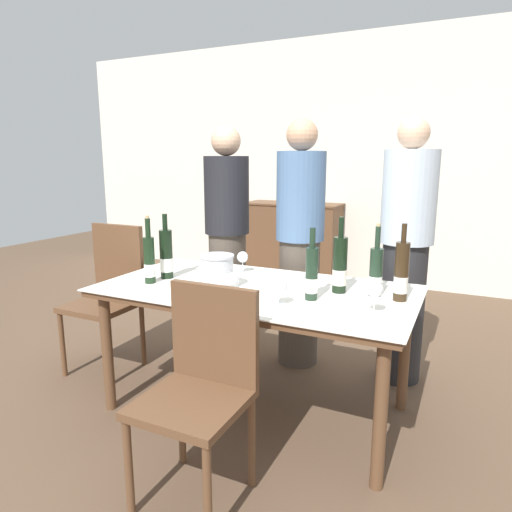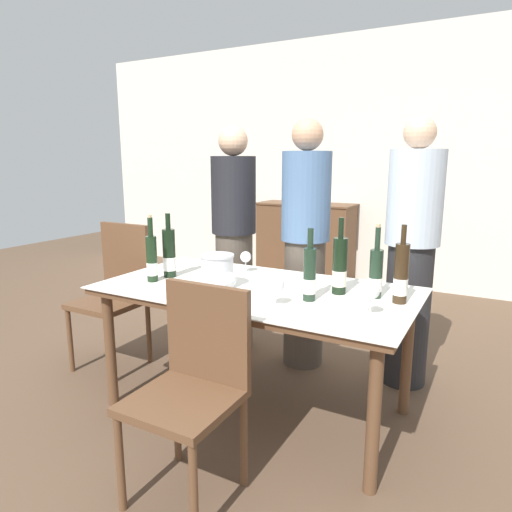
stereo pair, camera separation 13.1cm
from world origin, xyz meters
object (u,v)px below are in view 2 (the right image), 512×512
at_px(dining_table, 256,300).
at_px(wine_bottle_5, 401,275).
at_px(ice_bucket, 217,270).
at_px(wine_glass_0, 246,258).
at_px(person_guest_left, 305,246).
at_px(person_guest_right, 411,256).
at_px(sideboard_cabinet, 305,242).
at_px(wine_glass_1, 371,292).
at_px(wine_bottle_1, 376,274).
at_px(wine_glass_3, 229,281).
at_px(person_host, 234,240).
at_px(wine_glass_2, 275,286).
at_px(chair_near_front, 194,377).
at_px(wine_bottle_0, 152,259).
at_px(wine_bottle_2, 340,267).
at_px(chair_left_end, 117,286).
at_px(wine_bottle_4, 310,275).
at_px(wine_bottle_3, 169,254).

height_order(dining_table, wine_bottle_5, wine_bottle_5).
distance_m(ice_bucket, wine_glass_0, 0.39).
xyz_separation_m(person_guest_left, person_guest_right, (0.69, 0.05, -0.01)).
distance_m(sideboard_cabinet, wine_glass_1, 3.39).
xyz_separation_m(wine_bottle_1, wine_glass_3, (-0.62, -0.43, -0.02)).
height_order(sideboard_cabinet, wine_glass_1, sideboard_cabinet).
relative_size(wine_bottle_1, person_guest_right, 0.23).
xyz_separation_m(person_host, person_guest_right, (1.28, 0.01, 0.00)).
height_order(wine_glass_1, wine_glass_3, wine_glass_1).
bearing_deg(wine_glass_2, chair_near_front, -108.71).
distance_m(wine_bottle_0, wine_bottle_2, 1.07).
xyz_separation_m(sideboard_cabinet, ice_bucket, (0.69, -2.94, 0.37)).
relative_size(person_host, person_guest_right, 0.99).
bearing_deg(dining_table, wine_bottle_1, 12.11).
bearing_deg(chair_near_front, wine_glass_2, 71.29).
relative_size(chair_left_end, person_host, 0.59).
relative_size(wine_bottle_2, wine_bottle_4, 1.10).
height_order(dining_table, wine_bottle_0, wine_bottle_0).
bearing_deg(wine_bottle_5, wine_bottle_3, -174.08).
relative_size(wine_glass_2, person_guest_left, 0.09).
height_order(wine_bottle_0, wine_bottle_5, wine_bottle_5).
bearing_deg(person_guest_right, dining_table, -132.05).
bearing_deg(wine_glass_0, dining_table, -51.14).
distance_m(person_host, person_guest_right, 1.28).
relative_size(wine_glass_0, wine_glass_2, 0.93).
distance_m(wine_bottle_0, wine_glass_3, 0.62).
height_order(ice_bucket, wine_glass_1, ice_bucket).
height_order(wine_bottle_1, wine_bottle_3, wine_bottle_3).
distance_m(wine_bottle_3, person_host, 0.79).
xyz_separation_m(wine_bottle_4, chair_near_front, (-0.27, -0.62, -0.34)).
relative_size(chair_left_end, person_guest_right, 0.59).
bearing_deg(wine_glass_1, person_guest_left, 128.14).
height_order(ice_bucket, wine_bottle_4, wine_bottle_4).
bearing_deg(wine_bottle_1, ice_bucket, -163.55).
relative_size(sideboard_cabinet, wine_glass_0, 8.49).
bearing_deg(wine_bottle_1, wine_bottle_2, -174.33).
xyz_separation_m(wine_bottle_2, chair_near_front, (-0.36, -0.81, -0.35)).
xyz_separation_m(wine_bottle_3, wine_glass_2, (0.81, -0.20, -0.04)).
xyz_separation_m(wine_bottle_4, wine_glass_0, (-0.57, 0.36, -0.04)).
bearing_deg(person_host, chair_near_front, -64.91).
distance_m(wine_bottle_0, chair_left_end, 0.69).
height_order(wine_bottle_1, person_guest_left, person_guest_left).
xyz_separation_m(wine_glass_1, person_guest_left, (-0.68, 0.87, 0.01)).
bearing_deg(wine_bottle_3, dining_table, 3.40).
relative_size(ice_bucket, wine_glass_0, 1.41).
relative_size(wine_bottle_0, wine_bottle_1, 1.02).
xyz_separation_m(wine_bottle_1, wine_glass_0, (-0.85, 0.15, -0.03)).
bearing_deg(wine_bottle_4, chair_left_end, 173.69).
bearing_deg(person_host, wine_bottle_3, -88.40).
distance_m(wine_bottle_1, wine_bottle_5, 0.14).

